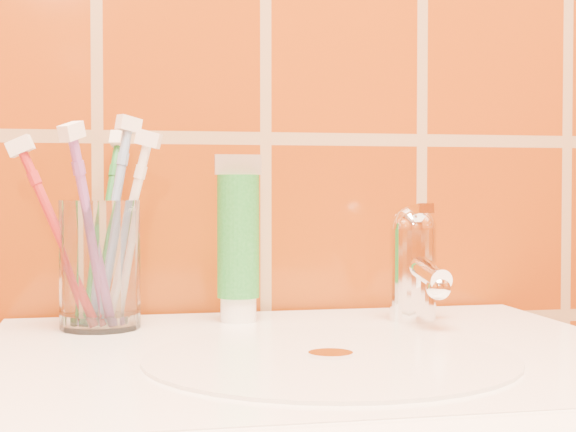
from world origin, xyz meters
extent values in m
cylinder|color=silver|center=(0.00, 0.91, 0.85)|extent=(0.30, 0.30, 0.00)
cylinder|color=white|center=(0.00, 0.91, 0.85)|extent=(0.04, 0.04, 0.00)
cylinder|color=white|center=(-0.18, 1.10, 0.91)|extent=(0.10, 0.10, 0.13)
cylinder|color=white|center=(-0.04, 1.12, 0.86)|extent=(0.04, 0.04, 0.03)
cylinder|color=#1C7727|center=(-0.04, 1.12, 0.94)|extent=(0.04, 0.04, 0.13)
cube|color=beige|center=(-0.04, 1.12, 1.01)|extent=(0.05, 0.01, 0.02)
cylinder|color=white|center=(0.14, 1.09, 0.90)|extent=(0.05, 0.05, 0.09)
sphere|color=white|center=(0.14, 1.09, 0.94)|extent=(0.05, 0.05, 0.05)
cylinder|color=white|center=(0.14, 1.06, 0.91)|extent=(0.02, 0.09, 0.03)
cube|color=white|center=(0.14, 1.08, 0.96)|extent=(0.02, 0.06, 0.01)
camera|label=1|loc=(-0.17, 0.23, 0.99)|focal=55.00mm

